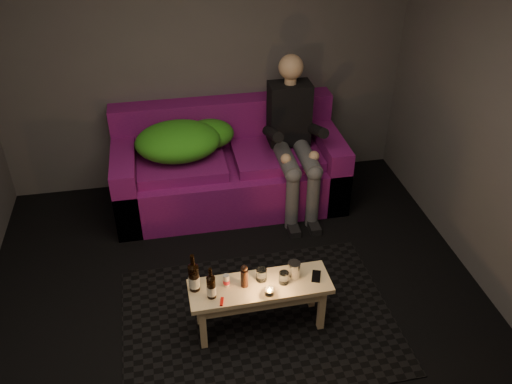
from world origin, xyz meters
The scene contains 17 objects.
floor centered at (0.00, 0.00, 0.00)m, with size 4.50×4.50×0.00m, color black.
room centered at (0.00, 0.47, 1.64)m, with size 4.50×4.50×4.50m.
rug centered at (0.13, 0.12, 0.00)m, with size 2.06×1.50×0.01m, color black.
sofa centered at (0.15, 1.82, 0.34)m, with size 2.20×0.99×0.94m.
green_blanket centered at (-0.27, 1.81, 0.71)m, with size 0.97×0.66×0.33m.
person centered at (0.76, 1.64, 0.76)m, with size 0.40×0.91×1.47m.
coffee_table centered at (0.13, 0.07, 0.35)m, with size 1.04×0.35×0.42m.
beer_bottle_a centered at (-0.34, 0.11, 0.54)m, with size 0.08×0.08×0.31m.
beer_bottle_b centered at (-0.23, 0.01, 0.52)m, with size 0.07×0.07×0.26m.
salt_shaker centered at (-0.11, 0.11, 0.47)m, with size 0.04×0.04×0.09m, color silver.
pepper_mill centered at (0.01, 0.08, 0.49)m, with size 0.05×0.05×0.14m, color black.
tumbler_back centered at (0.15, 0.12, 0.47)m, with size 0.08×0.08×0.09m, color white.
tealight centered at (0.17, -0.04, 0.45)m, with size 0.06×0.06×0.05m.
tumbler_front centered at (0.30, 0.06, 0.47)m, with size 0.07×0.07×0.09m, color white.
steel_cup centered at (0.39, 0.11, 0.49)m, with size 0.09×0.09×0.13m, color #B8BABF.
smartphone centered at (0.55, 0.07, 0.42)m, with size 0.06×0.13×0.01m, color black.
red_lighter centered at (-0.17, -0.05, 0.43)m, with size 0.02×0.08×0.01m, color red.
Camera 1 is at (-0.44, -2.73, 3.15)m, focal length 38.00 mm.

